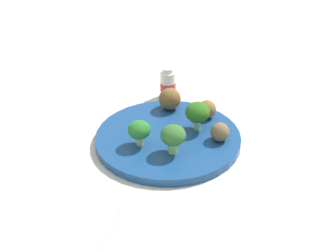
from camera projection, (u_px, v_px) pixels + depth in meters
ground_plane at (168, 142)px, 0.86m from camera, size 4.00×4.00×0.00m
plate at (168, 138)px, 0.86m from camera, size 0.28×0.28×0.02m
broccoli_floret_center at (198, 113)px, 0.85m from camera, size 0.05×0.05×0.06m
broccoli_floret_mid_left at (173, 136)px, 0.79m from camera, size 0.05×0.05×0.05m
broccoli_floret_front_right at (139, 130)px, 0.81m from camera, size 0.04×0.04×0.05m
meatball_mid_left at (207, 109)px, 0.90m from camera, size 0.04×0.04×0.04m
meatball_back_left at (220, 132)px, 0.83m from camera, size 0.04×0.04×0.04m
meatball_far_rim at (170, 99)px, 0.93m from camera, size 0.05×0.05×0.05m
napkin at (110, 225)px, 0.67m from camera, size 0.18×0.13×0.01m
fork at (120, 228)px, 0.65m from camera, size 0.12×0.03×0.01m
knife at (97, 224)px, 0.66m from camera, size 0.15×0.03×0.01m
yogurt_bottle at (168, 84)px, 1.00m from camera, size 0.04×0.04×0.07m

